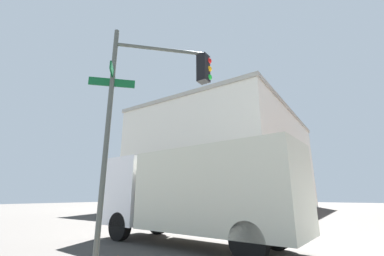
{
  "coord_description": "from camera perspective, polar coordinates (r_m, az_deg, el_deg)",
  "views": [
    {
      "loc": [
        -2.15,
        -9.97,
        1.6
      ],
      "look_at": [
        -5.53,
        -5.03,
        3.26
      ],
      "focal_mm": 22.9,
      "sensor_mm": 36.0,
      "label": 1
    }
  ],
  "objects": [
    {
      "name": "traffic_signal_near",
      "position": [
        6.33,
        -8.6,
        7.83
      ],
      "size": [
        2.22,
        2.28,
        5.79
      ],
      "color": "#474C47",
      "rests_on": "ground_plane"
    },
    {
      "name": "building_stucco",
      "position": [
        32.72,
        8.95,
        -8.06
      ],
      "size": [
        16.56,
        22.96,
        11.41
      ],
      "color": "silver",
      "rests_on": "ground_plane"
    },
    {
      "name": "box_truck_second",
      "position": [
        8.93,
        0.13,
        -14.4
      ],
      "size": [
        7.64,
        2.72,
        3.11
      ],
      "color": "silver",
      "rests_on": "ground_plane"
    }
  ]
}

